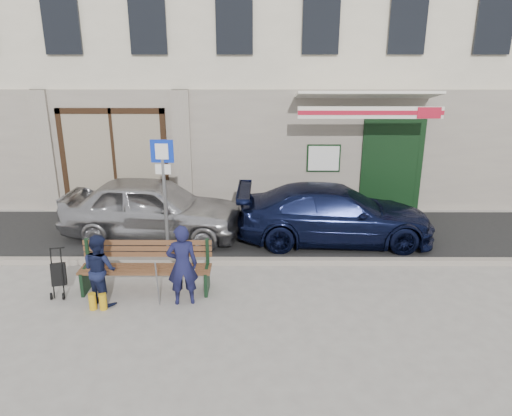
{
  "coord_description": "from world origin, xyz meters",
  "views": [
    {
      "loc": [
        0.57,
        -7.91,
        4.51
      ],
      "look_at": [
        0.54,
        1.6,
        1.2
      ],
      "focal_mm": 35.0,
      "sensor_mm": 36.0,
      "label": 1
    }
  ],
  "objects_px": {
    "stroller": "(59,275)",
    "man": "(182,265)",
    "woman": "(100,269)",
    "parking_sign": "(164,180)",
    "car_silver": "(153,208)",
    "bench": "(143,268)",
    "car_navy": "(335,214)"
  },
  "relations": [
    {
      "from": "man",
      "to": "stroller",
      "type": "distance_m",
      "value": 2.34
    },
    {
      "from": "car_silver",
      "to": "man",
      "type": "distance_m",
      "value": 3.27
    },
    {
      "from": "parking_sign",
      "to": "car_silver",
      "type": "bearing_deg",
      "value": 118.95
    },
    {
      "from": "car_navy",
      "to": "man",
      "type": "bearing_deg",
      "value": 134.23
    },
    {
      "from": "parking_sign",
      "to": "bench",
      "type": "distance_m",
      "value": 2.01
    },
    {
      "from": "parking_sign",
      "to": "stroller",
      "type": "relative_size",
      "value": 2.84
    },
    {
      "from": "woman",
      "to": "car_silver",
      "type": "bearing_deg",
      "value": -59.56
    },
    {
      "from": "bench",
      "to": "man",
      "type": "relative_size",
      "value": 1.63
    },
    {
      "from": "stroller",
      "to": "man",
      "type": "bearing_deg",
      "value": -21.77
    },
    {
      "from": "bench",
      "to": "stroller",
      "type": "xyz_separation_m",
      "value": [
        -1.5,
        -0.17,
        -0.07
      ]
    },
    {
      "from": "car_navy",
      "to": "bench",
      "type": "xyz_separation_m",
      "value": [
        -3.87,
        -2.43,
        -0.19
      ]
    },
    {
      "from": "man",
      "to": "woman",
      "type": "bearing_deg",
      "value": -11.23
    },
    {
      "from": "woman",
      "to": "man",
      "type": "bearing_deg",
      "value": -144.51
    },
    {
      "from": "car_silver",
      "to": "stroller",
      "type": "bearing_deg",
      "value": 163.48
    },
    {
      "from": "man",
      "to": "bench",
      "type": "bearing_deg",
      "value": -39.14
    },
    {
      "from": "stroller",
      "to": "car_navy",
      "type": "bearing_deg",
      "value": 10.79
    },
    {
      "from": "woman",
      "to": "stroller",
      "type": "xyz_separation_m",
      "value": [
        -0.85,
        0.25,
        -0.25
      ]
    },
    {
      "from": "bench",
      "to": "stroller",
      "type": "height_order",
      "value": "bench"
    },
    {
      "from": "man",
      "to": "stroller",
      "type": "height_order",
      "value": "man"
    },
    {
      "from": "parking_sign",
      "to": "man",
      "type": "distance_m",
      "value": 2.32
    },
    {
      "from": "car_navy",
      "to": "stroller",
      "type": "distance_m",
      "value": 5.97
    },
    {
      "from": "car_silver",
      "to": "car_navy",
      "type": "height_order",
      "value": "car_silver"
    },
    {
      "from": "car_navy",
      "to": "parking_sign",
      "type": "relative_size",
      "value": 1.76
    },
    {
      "from": "parking_sign",
      "to": "man",
      "type": "relative_size",
      "value": 1.72
    },
    {
      "from": "bench",
      "to": "stroller",
      "type": "bearing_deg",
      "value": -173.68
    },
    {
      "from": "car_silver",
      "to": "man",
      "type": "bearing_deg",
      "value": -153.65
    },
    {
      "from": "car_navy",
      "to": "parking_sign",
      "type": "bearing_deg",
      "value": 104.08
    },
    {
      "from": "car_silver",
      "to": "woman",
      "type": "xyz_separation_m",
      "value": [
        -0.32,
        -3.05,
        -0.07
      ]
    },
    {
      "from": "car_navy",
      "to": "bench",
      "type": "bearing_deg",
      "value": 123.33
    },
    {
      "from": "car_navy",
      "to": "parking_sign",
      "type": "xyz_separation_m",
      "value": [
        -3.7,
        -0.85,
        1.03
      ]
    },
    {
      "from": "man",
      "to": "woman",
      "type": "relative_size",
      "value": 1.14
    },
    {
      "from": "parking_sign",
      "to": "bench",
      "type": "height_order",
      "value": "parking_sign"
    }
  ]
}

